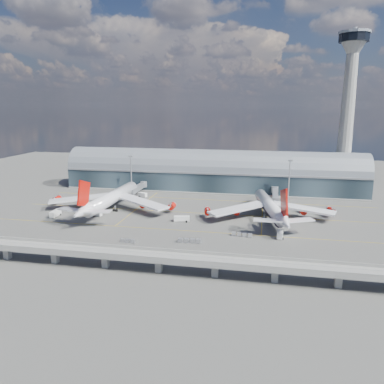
% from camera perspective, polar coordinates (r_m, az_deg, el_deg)
% --- Properties ---
extents(ground, '(500.00, 500.00, 0.00)m').
position_cam_1_polar(ground, '(185.32, -0.36, -4.92)').
color(ground, '#474744').
rests_on(ground, ground).
extents(taxi_lines, '(200.00, 80.12, 0.01)m').
position_cam_1_polar(taxi_lines, '(206.08, 0.86, -3.05)').
color(taxi_lines, gold).
rests_on(taxi_lines, ground).
extents(terminal, '(200.00, 30.00, 28.00)m').
position_cam_1_polar(terminal, '(257.28, 3.08, 2.79)').
color(terminal, '#1B272E').
rests_on(terminal, ground).
extents(control_tower, '(19.00, 19.00, 103.00)m').
position_cam_1_polar(control_tower, '(260.61, 22.56, 10.87)').
color(control_tower, gray).
rests_on(control_tower, ground).
extents(guideway, '(220.00, 8.50, 7.20)m').
position_cam_1_polar(guideway, '(133.38, -5.13, -9.92)').
color(guideway, gray).
rests_on(guideway, ground).
extents(floodlight_mast_left, '(3.00, 0.70, 25.70)m').
position_cam_1_polar(floodlight_mast_left, '(246.96, -9.25, 2.74)').
color(floodlight_mast_left, gray).
rests_on(floodlight_mast_left, ground).
extents(floodlight_mast_right, '(3.00, 0.70, 25.70)m').
position_cam_1_polar(floodlight_mast_right, '(232.35, 14.58, 1.84)').
color(floodlight_mast_right, gray).
rests_on(floodlight_mast_right, ground).
extents(airliner_left, '(73.34, 77.02, 23.49)m').
position_cam_1_polar(airliner_left, '(212.54, -12.33, -0.98)').
color(airliner_left, white).
rests_on(airliner_left, ground).
extents(airliner_right, '(67.65, 70.80, 22.61)m').
position_cam_1_polar(airliner_right, '(196.90, 11.85, -2.34)').
color(airliner_right, white).
rests_on(airliner_right, ground).
extents(jet_bridge_left, '(4.40, 28.00, 7.25)m').
position_cam_1_polar(jet_bridge_left, '(245.08, -8.15, 0.68)').
color(jet_bridge_left, gray).
rests_on(jet_bridge_left, ground).
extents(jet_bridge_right, '(4.40, 32.00, 7.25)m').
position_cam_1_polar(jet_bridge_right, '(230.00, 12.55, -0.32)').
color(jet_bridge_right, gray).
rests_on(jet_bridge_right, ground).
extents(service_truck_0, '(2.98, 8.01, 3.29)m').
position_cam_1_polar(service_truck_0, '(209.89, -20.09, -3.09)').
color(service_truck_0, silver).
rests_on(service_truck_0, ground).
extents(service_truck_1, '(5.22, 3.23, 2.81)m').
position_cam_1_polar(service_truck_1, '(204.17, -14.23, -3.21)').
color(service_truck_1, silver).
rests_on(service_truck_1, ground).
extents(service_truck_2, '(8.16, 3.79, 2.85)m').
position_cam_1_polar(service_truck_2, '(189.14, -1.57, -4.08)').
color(service_truck_2, silver).
rests_on(service_truck_2, ground).
extents(service_truck_3, '(3.06, 6.58, 3.10)m').
position_cam_1_polar(service_truck_3, '(170.76, 13.26, -6.32)').
color(service_truck_3, silver).
rests_on(service_truck_3, ground).
extents(service_truck_4, '(3.68, 5.34, 2.83)m').
position_cam_1_polar(service_truck_4, '(212.86, 16.52, -2.68)').
color(service_truck_4, silver).
rests_on(service_truck_4, ground).
extents(service_truck_5, '(6.37, 4.35, 2.88)m').
position_cam_1_polar(service_truck_5, '(240.69, -7.55, -0.43)').
color(service_truck_5, silver).
rests_on(service_truck_5, ground).
extents(cargo_train_0, '(6.55, 1.54, 1.46)m').
position_cam_1_polar(cargo_train_0, '(163.38, -9.77, -7.36)').
color(cargo_train_0, gray).
rests_on(cargo_train_0, ground).
extents(cargo_train_1, '(10.30, 2.32, 1.70)m').
position_cam_1_polar(cargo_train_1, '(160.84, -0.39, -7.44)').
color(cargo_train_1, gray).
rests_on(cargo_train_1, ground).
extents(cargo_train_2, '(9.64, 2.90, 1.59)m').
position_cam_1_polar(cargo_train_2, '(169.77, 7.60, -6.46)').
color(cargo_train_2, gray).
rests_on(cargo_train_2, ground).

